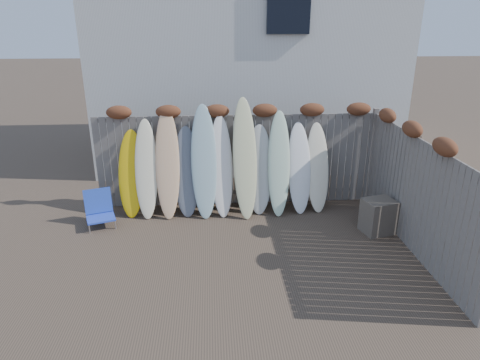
{
  "coord_description": "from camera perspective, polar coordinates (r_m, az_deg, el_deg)",
  "views": [
    {
      "loc": [
        -0.53,
        -6.43,
        3.91
      ],
      "look_at": [
        0.0,
        1.2,
        1.0
      ],
      "focal_mm": 32.0,
      "sensor_mm": 36.0,
      "label": 1
    }
  ],
  "objects": [
    {
      "name": "surfboard_4",
      "position": [
        8.82,
        -4.82,
        2.44
      ],
      "size": [
        0.55,
        0.81,
        2.28
      ],
      "primitive_type": "ellipsoid",
      "rotation": [
        -0.31,
        0.0,
        0.02
      ],
      "color": "#99BAC1",
      "rests_on": "ground"
    },
    {
      "name": "right_fence",
      "position": [
        8.04,
        22.32,
        -0.92
      ],
      "size": [
        0.28,
        4.4,
        2.24
      ],
      "color": "slate",
      "rests_on": "ground"
    },
    {
      "name": "ground",
      "position": [
        7.54,
        0.64,
        -10.4
      ],
      "size": [
        80.0,
        80.0,
        0.0
      ],
      "primitive_type": "plane",
      "color": "#493A2D"
    },
    {
      "name": "surfboard_2",
      "position": [
        8.89,
        -9.64,
        2.12
      ],
      "size": [
        0.49,
        0.77,
        2.2
      ],
      "primitive_type": "ellipsoid",
      "rotation": [
        -0.31,
        0.0,
        -0.0
      ],
      "color": "#F4CB83",
      "rests_on": "ground"
    },
    {
      "name": "back_fence",
      "position": [
        9.25,
        -0.14,
        3.7
      ],
      "size": [
        6.05,
        0.28,
        2.24
      ],
      "color": "slate",
      "rests_on": "ground"
    },
    {
      "name": "surfboard_8",
      "position": [
        8.94,
        5.22,
        2.17
      ],
      "size": [
        0.51,
        0.78,
        2.12
      ],
      "primitive_type": "ellipsoid",
      "rotation": [
        -0.31,
        0.0,
        -0.08
      ],
      "color": "#D4F4D0",
      "rests_on": "ground"
    },
    {
      "name": "wooden_crate",
      "position": [
        8.67,
        17.96,
        -4.61
      ],
      "size": [
        0.67,
        0.6,
        0.66
      ],
      "primitive_type": "cube",
      "rotation": [
        0.0,
        0.0,
        0.26
      ],
      "color": "brown",
      "rests_on": "ground"
    },
    {
      "name": "surfboard_1",
      "position": [
        8.99,
        -12.4,
        1.41
      ],
      "size": [
        0.46,
        0.71,
        1.99
      ],
      "primitive_type": "ellipsoid",
      "rotation": [
        -0.31,
        0.0,
        0.01
      ],
      "color": "#FAEFC7",
      "rests_on": "ground"
    },
    {
      "name": "beach_chair",
      "position": [
        9.0,
        -18.24,
        -3.73
      ],
      "size": [
        0.68,
        0.71,
        0.71
      ],
      "color": "blue",
      "rests_on": "ground"
    },
    {
      "name": "surfboard_0",
      "position": [
        9.12,
        -14.3,
        0.8
      ],
      "size": [
        0.58,
        0.67,
        1.77
      ],
      "primitive_type": "ellipsoid",
      "rotation": [
        -0.31,
        0.0,
        -0.07
      ],
      "color": "yellow",
      "rests_on": "ground"
    },
    {
      "name": "surfboard_7",
      "position": [
        9.0,
        2.58,
        1.39
      ],
      "size": [
        0.59,
        0.69,
        1.83
      ],
      "primitive_type": "ellipsoid",
      "rotation": [
        -0.31,
        0.0,
        -0.07
      ],
      "color": "silver",
      "rests_on": "ground"
    },
    {
      "name": "lattice_panel",
      "position": [
        9.05,
        19.89,
        0.59
      ],
      "size": [
        0.21,
        1.29,
        1.94
      ],
      "primitive_type": "cube",
      "rotation": [
        0.0,
        0.0,
        0.12
      ],
      "color": "#382F22",
      "rests_on": "ground"
    },
    {
      "name": "surfboard_3",
      "position": [
        8.94,
        -7.13,
        1.08
      ],
      "size": [
        0.55,
        0.66,
        1.82
      ],
      "primitive_type": "ellipsoid",
      "rotation": [
        -0.31,
        0.0,
        0.01
      ],
      "color": "slate",
      "rests_on": "ground"
    },
    {
      "name": "surfboard_6",
      "position": [
        8.77,
        0.66,
        2.87
      ],
      "size": [
        0.54,
        0.87,
        2.41
      ],
      "primitive_type": "ellipsoid",
      "rotation": [
        -0.31,
        0.0,
        0.06
      ],
      "color": "beige",
      "rests_on": "ground"
    },
    {
      "name": "surfboard_9",
      "position": [
        9.1,
        7.91,
        1.56
      ],
      "size": [
        0.51,
        0.68,
        1.87
      ],
      "primitive_type": "ellipsoid",
      "rotation": [
        -0.31,
        0.0,
        0.04
      ],
      "color": "white",
      "rests_on": "ground"
    },
    {
      "name": "house",
      "position": [
        12.98,
        0.62,
        17.72
      ],
      "size": [
        8.5,
        5.5,
        6.33
      ],
      "color": "silver",
      "rests_on": "ground"
    },
    {
      "name": "surfboard_10",
      "position": [
        9.23,
        10.29,
        1.63
      ],
      "size": [
        0.5,
        0.68,
        1.85
      ],
      "primitive_type": "ellipsoid",
      "rotation": [
        -0.31,
        0.0,
        0.03
      ],
      "color": "#FCF0CF",
      "rests_on": "ground"
    },
    {
      "name": "surfboard_5",
      "position": [
        8.86,
        -2.47,
        1.8
      ],
      "size": [
        0.5,
        0.75,
        2.05
      ],
      "primitive_type": "ellipsoid",
      "rotation": [
        -0.31,
        0.0,
        0.06
      ],
      "color": "white",
      "rests_on": "ground"
    }
  ]
}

